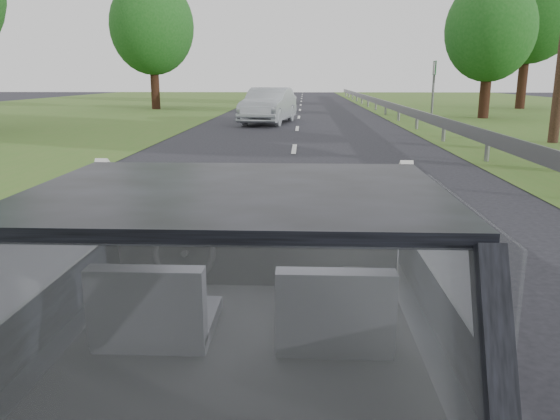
# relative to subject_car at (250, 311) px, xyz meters

# --- Properties ---
(subject_car) EXTENTS (1.80, 4.00, 1.45)m
(subject_car) POSITION_rel_subject_car_xyz_m (0.00, 0.00, 0.00)
(subject_car) COLOR black
(subject_car) RESTS_ON ground
(dashboard) EXTENTS (1.58, 0.45, 0.30)m
(dashboard) POSITION_rel_subject_car_xyz_m (0.00, 0.62, 0.12)
(dashboard) COLOR black
(dashboard) RESTS_ON subject_car
(driver_seat) EXTENTS (0.50, 0.72, 0.42)m
(driver_seat) POSITION_rel_subject_car_xyz_m (-0.40, -0.29, 0.16)
(driver_seat) COLOR black
(driver_seat) RESTS_ON subject_car
(passenger_seat) EXTENTS (0.50, 0.72, 0.42)m
(passenger_seat) POSITION_rel_subject_car_xyz_m (0.40, -0.29, 0.16)
(passenger_seat) COLOR black
(passenger_seat) RESTS_ON subject_car
(steering_wheel) EXTENTS (0.36, 0.36, 0.04)m
(steering_wheel) POSITION_rel_subject_car_xyz_m (-0.40, 0.33, 0.20)
(steering_wheel) COLOR black
(steering_wheel) RESTS_ON dashboard
(cat) EXTENTS (0.59, 0.25, 0.26)m
(cat) POSITION_rel_subject_car_xyz_m (0.18, 0.65, 0.36)
(cat) COLOR gray
(cat) RESTS_ON dashboard
(guardrail) EXTENTS (0.05, 90.00, 0.32)m
(guardrail) POSITION_rel_subject_car_xyz_m (4.30, 10.00, -0.15)
(guardrail) COLOR gray
(guardrail) RESTS_ON ground
(other_car) EXTENTS (2.46, 4.68, 1.47)m
(other_car) POSITION_rel_subject_car_xyz_m (-1.22, 20.37, 0.01)
(other_car) COLOR #ADB3BC
(other_car) RESTS_ON ground
(highway_sign) EXTENTS (0.22, 1.05, 2.61)m
(highway_sign) POSITION_rel_subject_car_xyz_m (6.22, 23.64, 0.58)
(highway_sign) COLOR #1D6A31
(highway_sign) RESTS_ON ground
(tree_2) EXTENTS (4.35, 4.35, 6.12)m
(tree_2) POSITION_rel_subject_car_xyz_m (8.66, 23.80, 2.34)
(tree_2) COLOR #174F16
(tree_2) RESTS_ON ground
(tree_3) EXTENTS (7.14, 7.14, 9.70)m
(tree_3) POSITION_rel_subject_car_xyz_m (13.45, 32.03, 4.13)
(tree_3) COLOR #174F16
(tree_3) RESTS_ON ground
(tree_6) EXTENTS (6.14, 6.14, 7.39)m
(tree_6) POSITION_rel_subject_car_xyz_m (-8.71, 30.64, 2.97)
(tree_6) COLOR #174F16
(tree_6) RESTS_ON ground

